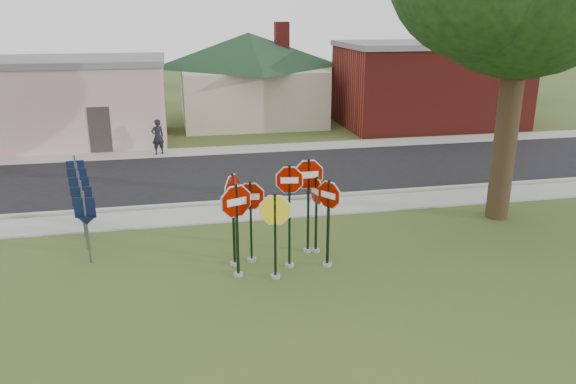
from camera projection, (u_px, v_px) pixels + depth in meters
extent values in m
plane|color=#384F1D|center=(294.00, 288.00, 13.57)|extent=(120.00, 120.00, 0.00)
cube|color=gray|center=(259.00, 211.00, 18.69)|extent=(60.00, 1.60, 0.06)
cube|color=black|center=(242.00, 175.00, 22.89)|extent=(60.00, 7.00, 0.04)
cube|color=gray|center=(231.00, 150.00, 26.89)|extent=(60.00, 1.60, 0.06)
cube|color=gray|center=(255.00, 201.00, 19.61)|extent=(60.00, 0.20, 0.14)
cylinder|color=gray|center=(289.00, 265.00, 14.71)|extent=(0.24, 0.24, 0.08)
cube|color=black|center=(289.00, 217.00, 14.30)|extent=(0.07, 0.06, 2.76)
cylinder|color=white|center=(289.00, 180.00, 13.99)|extent=(0.96, 0.17, 0.97)
cylinder|color=#810900|center=(289.00, 180.00, 13.99)|extent=(0.89, 0.16, 0.90)
cube|color=white|center=(289.00, 180.00, 13.99)|extent=(0.44, 0.08, 0.15)
cylinder|color=gray|center=(276.00, 276.00, 14.10)|extent=(0.24, 0.24, 0.08)
cube|color=black|center=(275.00, 236.00, 13.77)|extent=(0.07, 0.06, 2.23)
cylinder|color=white|center=(275.00, 210.00, 13.56)|extent=(1.06, 0.26, 1.08)
cylinder|color=yellow|center=(275.00, 210.00, 13.56)|extent=(0.98, 0.25, 1.00)
cylinder|color=gray|center=(238.00, 274.00, 14.19)|extent=(0.24, 0.24, 0.08)
cube|color=black|center=(237.00, 231.00, 13.82)|extent=(0.07, 0.07, 2.44)
cylinder|color=white|center=(236.00, 202.00, 13.59)|extent=(1.06, 0.42, 1.13)
cylinder|color=#810900|center=(236.00, 202.00, 13.59)|extent=(0.99, 0.40, 1.05)
cube|color=white|center=(236.00, 202.00, 13.59)|extent=(0.49, 0.20, 0.18)
cylinder|color=gray|center=(327.00, 264.00, 14.76)|extent=(0.24, 0.24, 0.08)
cube|color=black|center=(328.00, 224.00, 14.41)|extent=(0.08, 0.08, 2.36)
cylinder|color=white|center=(329.00, 195.00, 14.17)|extent=(0.59, 0.81, 0.99)
cylinder|color=#810900|center=(329.00, 195.00, 14.17)|extent=(0.55, 0.75, 0.91)
cube|color=white|center=(329.00, 195.00, 14.17)|extent=(0.27, 0.38, 0.16)
cylinder|color=gray|center=(308.00, 250.00, 15.63)|extent=(0.24, 0.24, 0.08)
cube|color=black|center=(308.00, 206.00, 15.23)|extent=(0.06, 0.05, 2.68)
cylinder|color=white|center=(309.00, 175.00, 14.96)|extent=(1.13, 0.03, 1.13)
cylinder|color=#810900|center=(309.00, 175.00, 14.96)|extent=(1.05, 0.04, 1.04)
cube|color=white|center=(309.00, 175.00, 14.96)|extent=(0.52, 0.02, 0.18)
cylinder|color=gray|center=(252.00, 259.00, 15.04)|extent=(0.24, 0.24, 0.08)
cube|color=black|center=(251.00, 222.00, 14.71)|extent=(0.06, 0.06, 2.23)
cylinder|color=white|center=(250.00, 196.00, 14.49)|extent=(1.01, 0.11, 1.02)
cylinder|color=#810900|center=(250.00, 196.00, 14.49)|extent=(0.94, 0.11, 0.94)
cube|color=white|center=(250.00, 196.00, 14.49)|extent=(0.47, 0.06, 0.16)
cylinder|color=gray|center=(316.00, 250.00, 15.63)|extent=(0.24, 0.24, 0.08)
cube|color=black|center=(316.00, 215.00, 15.31)|extent=(0.06, 0.07, 2.17)
cylinder|color=white|center=(317.00, 191.00, 15.10)|extent=(0.23, 0.99, 1.01)
cylinder|color=#810900|center=(317.00, 191.00, 15.10)|extent=(0.21, 0.92, 0.93)
cube|color=white|center=(317.00, 191.00, 15.10)|extent=(0.11, 0.46, 0.16)
cylinder|color=gray|center=(235.00, 263.00, 14.80)|extent=(0.24, 0.24, 0.08)
cube|color=black|center=(234.00, 220.00, 14.42)|extent=(0.07, 0.08, 2.53)
cylinder|color=white|center=(233.00, 190.00, 14.17)|extent=(0.61, 0.93, 1.10)
cylinder|color=#810900|center=(233.00, 190.00, 14.17)|extent=(0.57, 0.87, 1.02)
cube|color=white|center=(233.00, 190.00, 14.17)|extent=(0.28, 0.43, 0.17)
cube|color=#59595E|center=(87.00, 228.00, 14.64)|extent=(0.05, 0.05, 2.00)
cube|color=black|center=(85.00, 208.00, 14.47)|extent=(0.55, 0.13, 0.55)
cone|color=black|center=(86.00, 220.00, 14.58)|extent=(0.65, 0.65, 0.25)
cube|color=#59595E|center=(84.00, 215.00, 15.53)|extent=(0.05, 0.05, 2.00)
cube|color=black|center=(82.00, 196.00, 15.36)|extent=(0.55, 0.09, 0.55)
cone|color=black|center=(83.00, 208.00, 15.47)|extent=(0.62, 0.62, 0.25)
cube|color=#59595E|center=(82.00, 204.00, 16.42)|extent=(0.05, 0.05, 2.00)
cube|color=black|center=(80.00, 186.00, 16.26)|extent=(0.55, 0.05, 0.55)
cone|color=black|center=(81.00, 198.00, 16.36)|extent=(0.58, 0.58, 0.25)
cube|color=#59595E|center=(80.00, 194.00, 17.32)|extent=(0.05, 0.05, 2.00)
cube|color=black|center=(78.00, 177.00, 17.15)|extent=(0.55, 0.05, 0.55)
cone|color=black|center=(79.00, 188.00, 17.26)|extent=(0.58, 0.58, 0.25)
cube|color=#59595E|center=(78.00, 185.00, 18.21)|extent=(0.05, 0.05, 2.00)
cube|color=black|center=(76.00, 169.00, 18.04)|extent=(0.55, 0.09, 0.55)
cone|color=black|center=(77.00, 179.00, 18.15)|extent=(0.62, 0.62, 0.25)
cube|color=beige|center=(42.00, 103.00, 28.01)|extent=(12.00, 6.00, 4.00)
cube|color=slate|center=(36.00, 61.00, 27.38)|extent=(12.20, 6.20, 0.30)
cube|color=#332D28|center=(100.00, 130.00, 26.08)|extent=(1.00, 0.10, 2.20)
cube|color=#B6A890|center=(250.00, 94.00, 33.97)|extent=(8.00, 8.00, 3.20)
pyramid|color=black|center=(248.00, 32.00, 32.87)|extent=(11.60, 11.60, 2.00)
cube|color=maroon|center=(282.00, 36.00, 33.31)|extent=(0.80, 0.80, 1.60)
cube|color=maroon|center=(429.00, 86.00, 32.43)|extent=(10.00, 6.00, 4.50)
cube|color=slate|center=(432.00, 44.00, 31.71)|extent=(10.20, 6.20, 0.30)
cube|color=white|center=(419.00, 88.00, 29.19)|extent=(2.00, 0.08, 0.90)
cylinder|color=#312316|center=(507.00, 123.00, 17.33)|extent=(0.70, 0.70, 6.16)
cylinder|color=#312316|center=(510.00, 74.00, 41.42)|extent=(0.50, 0.50, 4.00)
sphere|color=black|center=(517.00, 23.00, 40.31)|extent=(5.60, 5.60, 5.60)
imported|color=black|center=(158.00, 137.00, 25.83)|extent=(0.70, 0.59, 1.63)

